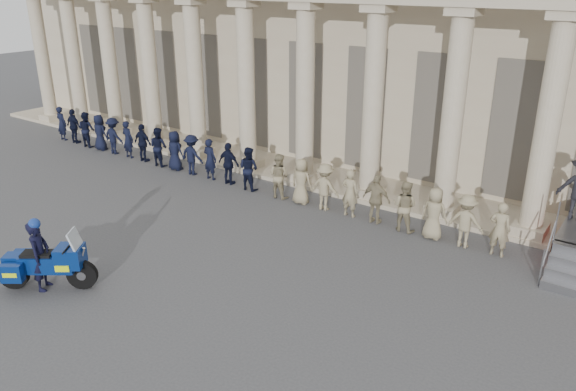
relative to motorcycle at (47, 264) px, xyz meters
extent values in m
plane|color=#414143|center=(2.26, 1.60, -0.66)|extent=(90.00, 90.00, 0.00)
cube|color=tan|center=(2.26, 16.60, 3.84)|extent=(40.00, 10.00, 9.00)
cube|color=tan|center=(2.26, 10.40, -0.59)|extent=(40.00, 2.60, 0.15)
cube|color=tan|center=(-14.64, 9.60, -0.36)|extent=(0.90, 0.90, 0.30)
cylinder|color=tan|center=(-14.64, 9.60, 2.59)|extent=(0.64, 0.64, 5.60)
cube|color=tan|center=(-12.04, 9.60, -0.36)|extent=(0.90, 0.90, 0.30)
cylinder|color=tan|center=(-12.04, 9.60, 2.59)|extent=(0.64, 0.64, 5.60)
cube|color=tan|center=(-9.44, 9.60, -0.36)|extent=(0.90, 0.90, 0.30)
cylinder|color=tan|center=(-9.44, 9.60, 2.59)|extent=(0.64, 0.64, 5.60)
cube|color=tan|center=(-6.84, 9.60, -0.36)|extent=(0.90, 0.90, 0.30)
cylinder|color=tan|center=(-6.84, 9.60, 2.59)|extent=(0.64, 0.64, 5.60)
cube|color=tan|center=(-4.24, 9.60, -0.36)|extent=(0.90, 0.90, 0.30)
cylinder|color=tan|center=(-4.24, 9.60, 2.59)|extent=(0.64, 0.64, 5.60)
cube|color=tan|center=(-4.24, 9.60, 5.51)|extent=(0.85, 0.85, 0.24)
cube|color=tan|center=(-1.64, 9.60, -0.36)|extent=(0.90, 0.90, 0.30)
cylinder|color=tan|center=(-1.64, 9.60, 2.59)|extent=(0.64, 0.64, 5.60)
cube|color=tan|center=(-1.64, 9.60, 5.51)|extent=(0.85, 0.85, 0.24)
cube|color=tan|center=(0.96, 9.60, -0.36)|extent=(0.90, 0.90, 0.30)
cylinder|color=tan|center=(0.96, 9.60, 2.59)|extent=(0.64, 0.64, 5.60)
cube|color=tan|center=(0.96, 9.60, 5.51)|extent=(0.85, 0.85, 0.24)
cube|color=tan|center=(3.56, 9.60, -0.36)|extent=(0.90, 0.90, 0.30)
cylinder|color=tan|center=(3.56, 9.60, 2.59)|extent=(0.64, 0.64, 5.60)
cube|color=tan|center=(3.56, 9.60, 5.51)|extent=(0.85, 0.85, 0.24)
cube|color=tan|center=(6.16, 9.60, -0.36)|extent=(0.90, 0.90, 0.30)
cylinder|color=tan|center=(6.16, 9.60, 2.59)|extent=(0.64, 0.64, 5.60)
cube|color=tan|center=(6.16, 9.60, 5.51)|extent=(0.85, 0.85, 0.24)
cube|color=tan|center=(8.76, 9.60, -0.36)|extent=(0.90, 0.90, 0.30)
cylinder|color=tan|center=(8.76, 9.60, 2.59)|extent=(0.64, 0.64, 5.60)
cube|color=tan|center=(8.76, 9.60, 5.51)|extent=(0.85, 0.85, 0.24)
cube|color=black|center=(-13.34, 11.62, 1.89)|extent=(1.30, 0.12, 4.20)
cube|color=black|center=(-10.74, 11.62, 1.89)|extent=(1.30, 0.12, 4.20)
cube|color=black|center=(-8.14, 11.62, 1.89)|extent=(1.30, 0.12, 4.20)
cube|color=black|center=(-5.54, 11.62, 1.89)|extent=(1.30, 0.12, 4.20)
cube|color=black|center=(-2.94, 11.62, 1.89)|extent=(1.30, 0.12, 4.20)
cube|color=black|center=(-0.34, 11.62, 1.89)|extent=(1.30, 0.12, 4.20)
cube|color=black|center=(2.26, 11.62, 1.89)|extent=(1.30, 0.12, 4.20)
cube|color=black|center=(4.86, 11.62, 1.89)|extent=(1.30, 0.12, 4.20)
cube|color=black|center=(7.46, 11.62, 1.89)|extent=(1.30, 0.12, 4.20)
imported|color=black|center=(-11.32, 8.03, 0.11)|extent=(0.56, 0.37, 1.55)
imported|color=black|center=(-10.41, 8.03, 0.11)|extent=(0.91, 0.38, 1.55)
imported|color=black|center=(-9.49, 8.03, 0.11)|extent=(0.75, 0.59, 1.55)
imported|color=black|center=(-8.58, 8.03, 0.11)|extent=(0.76, 0.49, 1.55)
imported|color=black|center=(-7.66, 8.03, 0.11)|extent=(1.00, 0.57, 1.55)
imported|color=black|center=(-6.74, 8.03, 0.11)|extent=(0.56, 0.37, 1.55)
imported|color=black|center=(-5.83, 8.03, 0.11)|extent=(0.91, 0.38, 1.55)
imported|color=black|center=(-4.91, 8.03, 0.11)|extent=(0.75, 0.59, 1.55)
imported|color=black|center=(-4.00, 8.03, 0.11)|extent=(0.76, 0.49, 1.55)
imported|color=black|center=(-3.08, 8.03, 0.11)|extent=(1.00, 0.57, 1.55)
imported|color=black|center=(-2.16, 8.03, 0.11)|extent=(0.56, 0.37, 1.55)
imported|color=black|center=(-1.25, 8.03, 0.11)|extent=(0.91, 0.38, 1.55)
imported|color=black|center=(-0.33, 8.03, 0.11)|extent=(0.75, 0.59, 1.55)
imported|color=gray|center=(0.98, 8.03, 0.11)|extent=(0.75, 0.59, 1.55)
imported|color=gray|center=(1.90, 8.03, 0.11)|extent=(0.76, 0.49, 1.55)
imported|color=gray|center=(2.81, 8.03, 0.11)|extent=(1.00, 0.57, 1.55)
imported|color=gray|center=(3.73, 8.03, 0.11)|extent=(0.56, 0.37, 1.55)
imported|color=gray|center=(4.65, 8.03, 0.11)|extent=(0.91, 0.38, 1.55)
imported|color=gray|center=(5.56, 8.03, 0.11)|extent=(0.75, 0.59, 1.55)
imported|color=gray|center=(6.48, 8.03, 0.11)|extent=(0.76, 0.49, 1.55)
imported|color=gray|center=(7.39, 8.03, 0.11)|extent=(1.00, 0.57, 1.55)
imported|color=gray|center=(8.31, 8.03, 0.11)|extent=(0.56, 0.37, 1.55)
cube|color=maroon|center=(9.65, 9.47, -0.27)|extent=(0.04, 3.12, 0.79)
cube|color=gray|center=(10.23, 7.01, -0.55)|extent=(1.10, 0.28, 0.22)
cube|color=gray|center=(10.23, 7.29, -0.33)|extent=(1.10, 0.28, 0.22)
cube|color=gray|center=(10.23, 7.57, -0.11)|extent=(1.10, 0.28, 0.22)
cylinder|color=black|center=(0.66, 0.46, -0.30)|extent=(0.69, 0.55, 0.73)
cylinder|color=black|center=(-0.69, -0.49, -0.30)|extent=(0.69, 0.55, 0.73)
cube|color=navy|center=(0.03, 0.02, 0.02)|extent=(1.31, 1.11, 0.42)
cube|color=navy|center=(0.48, 0.34, 0.20)|extent=(0.83, 0.82, 0.50)
cube|color=silver|center=(0.48, 0.34, -0.06)|extent=(0.39, 0.41, 0.13)
cube|color=#B2BFCC|center=(0.64, 0.45, 0.58)|extent=(0.48, 0.55, 0.59)
cube|color=black|center=(-0.15, -0.11, 0.24)|extent=(0.81, 0.72, 0.11)
cube|color=navy|center=(-0.65, -0.46, 0.11)|extent=(0.53, 0.53, 0.24)
cube|color=navy|center=(-0.35, -0.69, -0.06)|extent=(0.55, 0.49, 0.44)
cube|color=#DDFA0D|center=(-0.35, -0.69, -0.06)|extent=(0.42, 0.41, 0.11)
cube|color=navy|center=(-0.76, -0.11, -0.06)|extent=(0.55, 0.49, 0.44)
cube|color=#DDFA0D|center=(-0.76, -0.11, -0.06)|extent=(0.42, 0.41, 0.11)
cylinder|color=silver|center=(-0.58, -0.08, -0.33)|extent=(0.61, 0.47, 0.11)
cylinder|color=black|center=(0.48, 0.34, 0.46)|extent=(0.48, 0.66, 0.04)
imported|color=black|center=(-0.11, -0.08, 0.21)|extent=(0.71, 0.76, 1.75)
sphere|color=navy|center=(-0.11, -0.08, 1.04)|extent=(0.28, 0.28, 0.28)
camera|label=1|loc=(11.59, -6.31, 6.45)|focal=35.00mm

